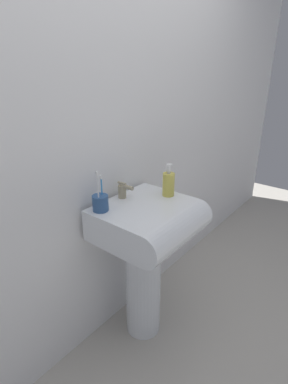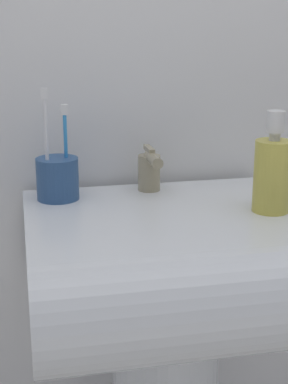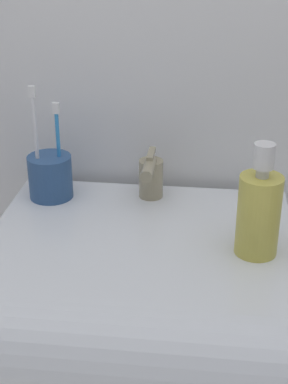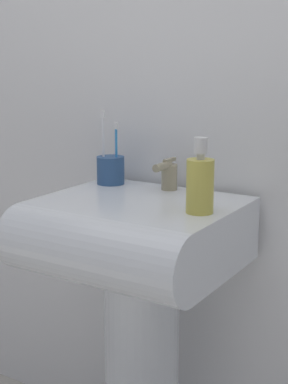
# 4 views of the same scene
# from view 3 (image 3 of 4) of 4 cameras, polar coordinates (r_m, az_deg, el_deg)

# --- Properties ---
(wall_back) EXTENTS (5.00, 0.05, 2.40)m
(wall_back) POSITION_cam_3_polar(r_m,az_deg,el_deg) (1.11, 1.32, 17.45)
(wall_back) COLOR white
(wall_back) RESTS_ON ground
(sink_basin) EXTENTS (0.51, 0.48, 0.17)m
(sink_basin) POSITION_cam_3_polar(r_m,az_deg,el_deg) (0.99, -0.71, -10.23)
(sink_basin) COLOR white
(sink_basin) RESTS_ON sink_pedestal
(faucet) EXTENTS (0.05, 0.10, 0.09)m
(faucet) POSITION_cam_3_polar(r_m,az_deg,el_deg) (1.09, 0.60, 1.58)
(faucet) COLOR tan
(faucet) RESTS_ON sink_basin
(toothbrush_cup) EXTENTS (0.08, 0.08, 0.22)m
(toothbrush_cup) POSITION_cam_3_polar(r_m,az_deg,el_deg) (1.11, -9.08, 1.60)
(toothbrush_cup) COLOR #2D5184
(toothbrush_cup) RESTS_ON sink_basin
(soap_bottle) EXTENTS (0.07, 0.07, 0.18)m
(soap_bottle) POSITION_cam_3_polar(r_m,az_deg,el_deg) (0.92, 11.07, -1.89)
(soap_bottle) COLOR gold
(soap_bottle) RESTS_ON sink_basin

